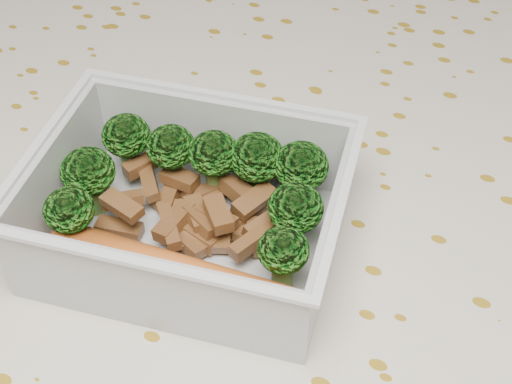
% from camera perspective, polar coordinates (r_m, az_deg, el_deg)
% --- Properties ---
extents(dining_table, '(1.40, 0.90, 0.75)m').
position_cam_1_polar(dining_table, '(0.48, -0.82, -9.10)').
color(dining_table, brown).
rests_on(dining_table, ground).
extents(tablecloth, '(1.46, 0.96, 0.19)m').
position_cam_1_polar(tablecloth, '(0.44, -0.89, -5.35)').
color(tablecloth, beige).
rests_on(tablecloth, dining_table).
extents(lunch_container, '(0.18, 0.15, 0.06)m').
position_cam_1_polar(lunch_container, '(0.39, -5.32, -2.11)').
color(lunch_container, silver).
rests_on(lunch_container, tablecloth).
extents(broccoli_florets, '(0.15, 0.11, 0.04)m').
position_cam_1_polar(broccoli_florets, '(0.39, -4.19, 1.26)').
color(broccoli_florets, '#608C3F').
rests_on(broccoli_florets, lunch_container).
extents(meat_pile, '(0.10, 0.07, 0.03)m').
position_cam_1_polar(meat_pile, '(0.40, -4.55, -1.65)').
color(meat_pile, brown).
rests_on(meat_pile, lunch_container).
extents(sausage, '(0.15, 0.03, 0.02)m').
position_cam_1_polar(sausage, '(0.37, -6.54, -6.63)').
color(sausage, '#CE5F22').
rests_on(sausage, lunch_container).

